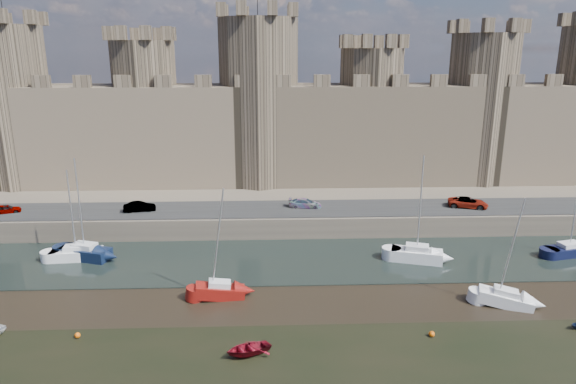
# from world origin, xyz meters

# --- Properties ---
(water_channel) EXTENTS (160.00, 12.00, 0.08)m
(water_channel) POSITION_xyz_m (0.00, 24.00, 0.04)
(water_channel) COLOR black
(water_channel) RESTS_ON ground
(quay) EXTENTS (160.00, 60.00, 2.50)m
(quay) POSITION_xyz_m (0.00, 60.00, 1.25)
(quay) COLOR #4C443A
(quay) RESTS_ON ground
(road) EXTENTS (160.00, 7.00, 0.10)m
(road) POSITION_xyz_m (0.00, 34.00, 2.55)
(road) COLOR black
(road) RESTS_ON quay
(castle) EXTENTS (108.50, 11.00, 29.00)m
(castle) POSITION_xyz_m (-0.64, 48.00, 11.67)
(castle) COLOR #42382B
(castle) RESTS_ON quay
(car_0) EXTENTS (3.40, 2.24, 1.08)m
(car_0) POSITION_xyz_m (-27.95, 33.64, 3.04)
(car_0) COLOR gray
(car_0) RESTS_ON quay
(car_1) EXTENTS (3.93, 1.99, 1.24)m
(car_1) POSITION_xyz_m (-12.27, 33.68, 3.12)
(car_1) COLOR gray
(car_1) RESTS_ON quay
(car_2) EXTENTS (4.19, 2.19, 1.16)m
(car_2) POSITION_xyz_m (7.73, 34.52, 3.08)
(car_2) COLOR gray
(car_2) RESTS_ON quay
(car_3) EXTENTS (5.20, 3.46, 1.32)m
(car_3) POSITION_xyz_m (27.77, 33.74, 3.16)
(car_3) COLOR gray
(car_3) RESTS_ON quay
(sailboat_0) EXTENTS (5.32, 2.44, 9.65)m
(sailboat_0) POSITION_xyz_m (-16.97, 25.09, 0.76)
(sailboat_0) COLOR white
(sailboat_0) RESTS_ON ground
(sailboat_1) EXTENTS (5.78, 3.67, 10.81)m
(sailboat_1) POSITION_xyz_m (-16.12, 25.21, 0.84)
(sailboat_1) COLOR black
(sailboat_1) RESTS_ON ground
(sailboat_2) EXTENTS (5.55, 3.42, 11.19)m
(sailboat_2) POSITION_xyz_m (18.59, 23.29, 0.87)
(sailboat_2) COLOR white
(sailboat_2) RESTS_ON ground
(sailboat_3) EXTENTS (5.44, 3.11, 8.97)m
(sailboat_3) POSITION_xyz_m (35.37, 24.24, 0.72)
(sailboat_3) COLOR black
(sailboat_3) RESTS_ON ground
(sailboat_4) EXTENTS (4.50, 2.14, 10.16)m
(sailboat_4) POSITION_xyz_m (-1.16, 15.99, 0.75)
(sailboat_4) COLOR maroon
(sailboat_4) RESTS_ON ground
(sailboat_5) EXTENTS (4.83, 3.16, 9.71)m
(sailboat_5) POSITION_xyz_m (23.60, 13.61, 0.71)
(sailboat_5) COLOR white
(sailboat_5) RESTS_ON ground
(dinghy_4) EXTENTS (4.16, 3.76, 0.71)m
(dinghy_4) POSITION_xyz_m (1.66, 7.05, 0.35)
(dinghy_4) COLOR maroon
(dinghy_4) RESTS_ON ground
(buoy_1) EXTENTS (0.45, 0.45, 0.45)m
(buoy_1) POSITION_xyz_m (-11.51, 9.76, 0.22)
(buoy_1) COLOR #E55B0A
(buoy_1) RESTS_ON ground
(buoy_3) EXTENTS (0.46, 0.46, 0.46)m
(buoy_3) POSITION_xyz_m (15.74, 8.89, 0.23)
(buoy_3) COLOR #E85D0A
(buoy_3) RESTS_ON ground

